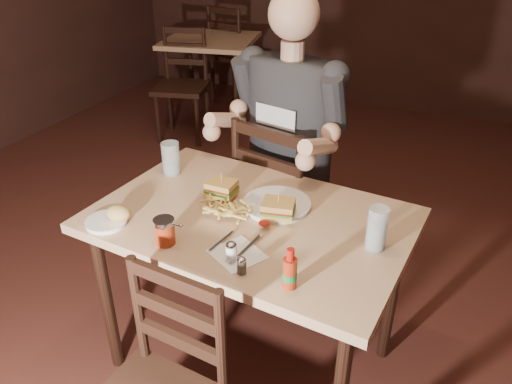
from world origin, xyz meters
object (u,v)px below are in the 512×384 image
at_px(main_table, 251,234).
at_px(diner, 286,107).
at_px(syrup_dispenser, 165,231).
at_px(side_plate, 106,223).
at_px(dinner_plate, 277,205).
at_px(glass_left, 171,158).
at_px(chair_far, 288,202).
at_px(bg_chair_far, 237,55).
at_px(hot_sauce, 290,268).
at_px(bg_table, 211,48).
at_px(glass_right, 377,229).
at_px(bg_chair_near, 181,87).

bearing_deg(main_table, diner, 98.42).
bearing_deg(syrup_dispenser, main_table, 60.10).
relative_size(syrup_dispenser, side_plate, 0.65).
bearing_deg(side_plate, dinner_plate, 35.24).
xyz_separation_m(diner, glass_left, (-0.39, -0.38, -0.17)).
height_order(syrup_dispenser, side_plate, syrup_dispenser).
xyz_separation_m(diner, side_plate, (-0.38, -0.84, -0.23)).
xyz_separation_m(chair_far, bg_chair_far, (-1.55, 2.57, 0.02)).
xyz_separation_m(dinner_plate, hot_sauce, (0.22, -0.43, 0.06)).
distance_m(bg_table, glass_right, 3.39).
relative_size(bg_table, glass_right, 5.94).
xyz_separation_m(dinner_plate, syrup_dispenser, (-0.26, -0.39, 0.04)).
distance_m(dinner_plate, glass_right, 0.44).
xyz_separation_m(main_table, bg_chair_far, (-1.62, 3.19, -0.19)).
xyz_separation_m(diner, syrup_dispenser, (-0.11, -0.85, -0.19)).
bearing_deg(glass_left, syrup_dispenser, -59.86).
bearing_deg(dinner_plate, main_table, -121.44).
relative_size(diner, dinner_plate, 3.90).
relative_size(chair_far, diner, 0.93).
relative_size(diner, side_plate, 6.79).
distance_m(bg_chair_far, glass_left, 3.24).
height_order(hot_sauce, side_plate, hot_sauce).
xyz_separation_m(glass_right, syrup_dispenser, (-0.68, -0.27, -0.03)).
xyz_separation_m(chair_far, bg_chair_near, (-1.55, 1.47, -0.01)).
relative_size(dinner_plate, glass_right, 1.65).
xyz_separation_m(main_table, syrup_dispenser, (-0.20, -0.28, 0.13)).
xyz_separation_m(chair_far, hot_sauce, (0.35, -0.95, 0.36)).
distance_m(dinner_plate, side_plate, 0.65).
xyz_separation_m(bg_chair_far, bg_chair_near, (0.00, -1.10, -0.03)).
bearing_deg(syrup_dispenser, bg_chair_far, 117.34).
distance_m(bg_table, bg_chair_near, 0.59).
xyz_separation_m(bg_chair_far, side_plate, (1.16, -3.46, 0.28)).
bearing_deg(main_table, side_plate, -149.94).
distance_m(main_table, side_plate, 0.55).
xyz_separation_m(bg_chair_far, syrup_dispenser, (1.43, -3.47, 0.32)).
xyz_separation_m(chair_far, glass_right, (0.55, -0.63, 0.37)).
bearing_deg(glass_left, main_table, -21.38).
relative_size(dinner_plate, glass_left, 1.81).
bearing_deg(diner, hot_sauce, -55.12).
xyz_separation_m(main_table, bg_chair_near, (-1.62, 2.09, -0.22)).
height_order(diner, glass_left, diner).
bearing_deg(dinner_plate, hot_sauce, -63.21).
relative_size(chair_far, syrup_dispenser, 9.78).
bearing_deg(side_plate, bg_chair_near, 116.09).
bearing_deg(glass_right, bg_chair_near, 135.01).
bearing_deg(side_plate, main_table, 30.06).
bearing_deg(syrup_dispenser, diner, 87.36).
relative_size(main_table, bg_chair_near, 1.34).
relative_size(bg_chair_near, diner, 0.91).
bearing_deg(syrup_dispenser, bg_chair_near, 126.01).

